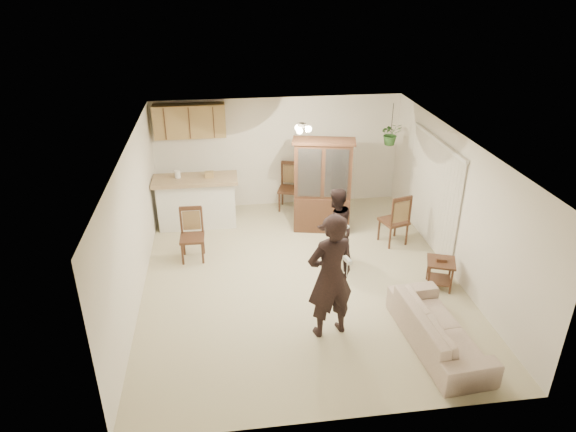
{
  "coord_description": "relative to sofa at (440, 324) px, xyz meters",
  "views": [
    {
      "loc": [
        -1.25,
        -7.71,
        5.03
      ],
      "look_at": [
        -0.16,
        0.4,
        1.04
      ],
      "focal_mm": 32.0,
      "sensor_mm": 36.0,
      "label": 1
    }
  ],
  "objects": [
    {
      "name": "ceiling",
      "position": [
        -1.72,
        2.07,
        2.13
      ],
      "size": [
        5.5,
        6.5,
        0.02
      ],
      "primitive_type": "cube",
      "color": "white",
      "rests_on": "wall_back"
    },
    {
      "name": "wall_right",
      "position": [
        1.03,
        2.07,
        0.88
      ],
      "size": [
        0.02,
        6.5,
        2.5
      ],
      "primitive_type": "cube",
      "color": "silver",
      "rests_on": "ground"
    },
    {
      "name": "controller_adult",
      "position": [
        -1.41,
        0.05,
        1.16
      ],
      "size": [
        0.09,
        0.18,
        0.05
      ],
      "primitive_type": "cube",
      "rotation": [
        0.0,
        0.0,
        3.39
      ],
      "color": "white",
      "rests_on": "adult"
    },
    {
      "name": "child",
      "position": [
        -1.01,
        2.51,
        0.31
      ],
      "size": [
        0.8,
        0.72,
        1.35
      ],
      "primitive_type": "imported",
      "rotation": [
        0.0,
        0.0,
        3.51
      ],
      "color": "black",
      "rests_on": "floor"
    },
    {
      "name": "ceiling_fixture",
      "position": [
        -1.52,
        3.27,
        2.03
      ],
      "size": [
        0.36,
        0.36,
        0.2
      ],
      "primitive_type": null,
      "color": "#FFE3BF",
      "rests_on": "ceiling"
    },
    {
      "name": "adult",
      "position": [
        -1.53,
        0.5,
        0.53
      ],
      "size": [
        0.74,
        0.58,
        1.8
      ],
      "primitive_type": "imported",
      "rotation": [
        0.0,
        0.0,
        3.39
      ],
      "color": "black",
      "rests_on": "floor"
    },
    {
      "name": "chair_hutch_left",
      "position": [
        -1.52,
        4.97,
        -0.06
      ],
      "size": [
        0.6,
        0.6,
        1.08
      ],
      "rotation": [
        0.0,
        0.0,
        -0.3
      ],
      "color": "#361D13",
      "rests_on": "floor"
    },
    {
      "name": "bar_top",
      "position": [
        -3.57,
        4.42,
        0.68
      ],
      "size": [
        1.75,
        0.7,
        0.08
      ],
      "primitive_type": "cube",
      "color": "tan",
      "rests_on": "breakfast_bar"
    },
    {
      "name": "upper_cabinets",
      "position": [
        -3.62,
        5.14,
        1.73
      ],
      "size": [
        1.5,
        0.34,
        0.7
      ],
      "primitive_type": "cube",
      "color": "olive",
      "rests_on": "wall_back"
    },
    {
      "name": "side_table",
      "position": [
        0.62,
        1.46,
        -0.1
      ],
      "size": [
        0.6,
        0.6,
        0.57
      ],
      "rotation": [
        0.0,
        0.0,
        -0.36
      ],
      "color": "#361D13",
      "rests_on": "floor"
    },
    {
      "name": "chair_bar",
      "position": [
        -3.63,
        2.98,
        -0.08
      ],
      "size": [
        0.46,
        0.46,
        1.01
      ],
      "rotation": [
        0.0,
        0.0,
        -0.02
      ],
      "color": "#361D13",
      "rests_on": "floor"
    },
    {
      "name": "floor",
      "position": [
        -1.72,
        2.07,
        -0.37
      ],
      "size": [
        6.5,
        6.5,
        0.0
      ],
      "primitive_type": "plane",
      "color": "beige",
      "rests_on": "ground"
    },
    {
      "name": "controller_child",
      "position": [
        -0.88,
        2.19,
        0.55
      ],
      "size": [
        0.08,
        0.14,
        0.04
      ],
      "primitive_type": "cube",
      "rotation": [
        0.0,
        0.0,
        3.51
      ],
      "color": "white",
      "rests_on": "child"
    },
    {
      "name": "wall_left",
      "position": [
        -4.47,
        2.07,
        0.88
      ],
      "size": [
        0.02,
        6.5,
        2.5
      ],
      "primitive_type": "cube",
      "color": "silver",
      "rests_on": "ground"
    },
    {
      "name": "wall_front",
      "position": [
        -1.72,
        -1.18,
        0.88
      ],
      "size": [
        5.5,
        0.02,
        2.5
      ],
      "primitive_type": "cube",
      "color": "silver",
      "rests_on": "ground"
    },
    {
      "name": "sofa",
      "position": [
        0.0,
        0.0,
        0.0
      ],
      "size": [
        0.86,
        1.92,
        0.73
      ],
      "primitive_type": "imported",
      "rotation": [
        0.0,
        0.0,
        1.64
      ],
      "color": "beige",
      "rests_on": "floor"
    },
    {
      "name": "china_hutch",
      "position": [
        -0.98,
        3.89,
        0.6
      ],
      "size": [
        1.32,
        0.73,
        1.96
      ],
      "rotation": [
        0.0,
        0.0,
        -0.21
      ],
      "color": "#361D13",
      "rests_on": "floor"
    },
    {
      "name": "vertical_blinds",
      "position": [
        0.99,
        2.97,
        0.73
      ],
      "size": [
        0.06,
        2.3,
        2.1
      ],
      "primitive_type": null,
      "color": "beige",
      "rests_on": "wall_right"
    },
    {
      "name": "wall_back",
      "position": [
        -1.72,
        5.32,
        0.88
      ],
      "size": [
        5.5,
        0.02,
        2.5
      ],
      "primitive_type": "cube",
      "color": "silver",
      "rests_on": "ground"
    },
    {
      "name": "hanging_plant",
      "position": [
        0.58,
        4.47,
        1.48
      ],
      "size": [
        0.43,
        0.37,
        0.48
      ],
      "primitive_type": "imported",
      "color": "#2C5F26",
      "rests_on": "ceiling"
    },
    {
      "name": "plant_cord",
      "position": [
        0.58,
        4.47,
        1.81
      ],
      "size": [
        0.01,
        0.01,
        0.65
      ],
      "primitive_type": "cylinder",
      "color": "black",
      "rests_on": "ceiling"
    },
    {
      "name": "breakfast_bar",
      "position": [
        -3.57,
        4.42,
        0.13
      ],
      "size": [
        1.6,
        0.55,
        1.0
      ],
      "primitive_type": "cube",
      "color": "silver",
      "rests_on": "floor"
    },
    {
      "name": "chair_hutch_right",
      "position": [
        0.32,
        3.11,
        -0.06
      ],
      "size": [
        0.59,
        0.59,
        1.08
      ],
      "rotation": [
        0.0,
        0.0,
        3.42
      ],
      "color": "#361D13",
      "rests_on": "floor"
    }
  ]
}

